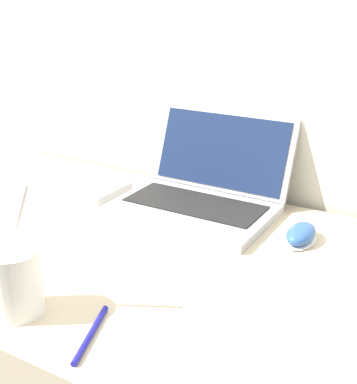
{
  "coord_description": "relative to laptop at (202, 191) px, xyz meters",
  "views": [
    {
      "loc": [
        0.48,
        -0.41,
        1.22
      ],
      "look_at": [
        -0.04,
        0.49,
        0.82
      ],
      "focal_mm": 50.0,
      "sensor_mm": 36.0,
      "label": 1
    }
  ],
  "objects": [
    {
      "name": "laptop",
      "position": [
        0.0,
        0.0,
        0.0
      ],
      "size": [
        0.35,
        0.31,
        0.2
      ],
      "color": "#ADADB2",
      "rests_on": "desk"
    },
    {
      "name": "drink_cup",
      "position": [
        -0.05,
        -0.51,
        0.01
      ],
      "size": [
        0.08,
        0.08,
        0.21
      ],
      "color": "white",
      "rests_on": "desk"
    },
    {
      "name": "computer_mouse",
      "position": [
        0.25,
        -0.05,
        -0.03
      ],
      "size": [
        0.06,
        0.1,
        0.03
      ],
      "color": "white",
      "rests_on": "desk"
    },
    {
      "name": "external_keyboard",
      "position": [
        -0.42,
        -0.05,
        -0.03
      ],
      "size": [
        0.44,
        0.14,
        0.02
      ],
      "color": "silver",
      "rests_on": "desk"
    },
    {
      "name": "pen",
      "position": [
        0.09,
        -0.51,
        -0.04
      ],
      "size": [
        0.05,
        0.13,
        0.01
      ],
      "color": "#191999",
      "rests_on": "desk"
    }
  ]
}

